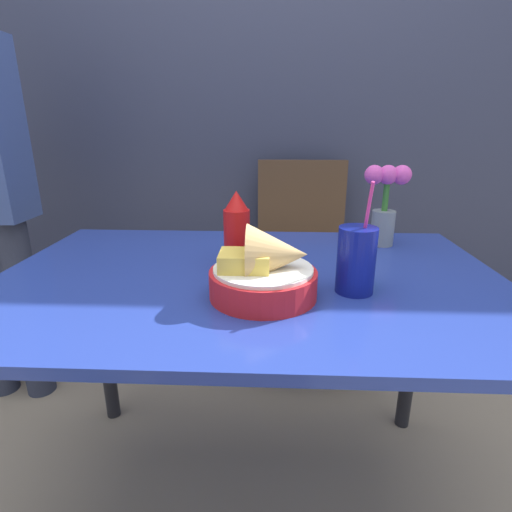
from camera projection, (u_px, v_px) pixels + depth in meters
ground_plane at (250, 499)px, 1.20m from camera, size 12.00×12.00×0.00m
wall_window at (263, 72)px, 1.80m from camera, size 7.00×0.06×2.60m
dining_table at (249, 309)px, 1.00m from camera, size 1.23×0.81×0.73m
chair_far_window at (301, 246)px, 1.82m from camera, size 0.40×0.40×0.92m
food_basket at (267, 271)px, 0.83m from camera, size 0.23×0.23×0.16m
ketchup_bottle at (237, 230)px, 1.01m from camera, size 0.07×0.07×0.19m
drink_cup at (356, 262)px, 0.85m from camera, size 0.08×0.08×0.24m
flower_vase at (385, 201)px, 1.17m from camera, size 0.13×0.07×0.24m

